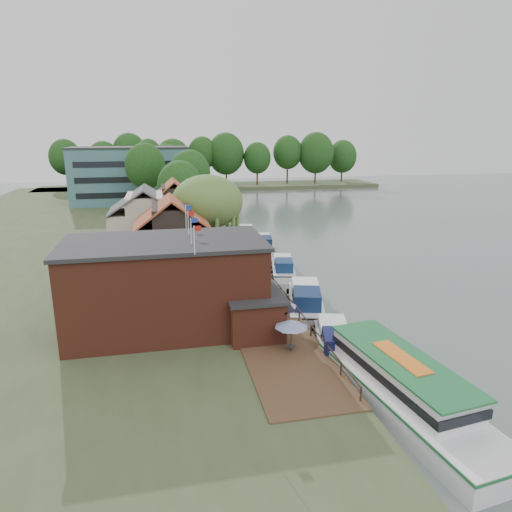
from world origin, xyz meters
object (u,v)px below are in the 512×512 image
umbrella_2 (270,308)px  cottage_c (175,209)px  cruiser_3 (263,242)px  cottage_b (146,221)px  umbrella_5 (250,276)px  cruiser_0 (334,337)px  umbrella_1 (282,314)px  umbrella_4 (252,281)px  cruiser_1 (306,297)px  willow (208,218)px  umbrella_0 (291,335)px  umbrella_3 (262,291)px  tour_boat (407,387)px  cruiser_4 (245,232)px  cruiser_2 (283,265)px  swan (382,390)px  pub (192,283)px  hotel_block (131,175)px  cottage_a (172,236)px

umbrella_2 → cottage_c: bearing=100.2°
cruiser_3 → cottage_b: bearing=-164.9°
umbrella_5 → cruiser_3: (5.54, 18.57, -1.11)m
cruiser_3 → cruiser_0: bearing=-83.5°
cottage_b → cruiser_0: cottage_b is taller
cottage_c → umbrella_1: bearing=-79.2°
umbrella_4 → cruiser_1: size_ratio=0.23×
umbrella_4 → umbrella_2: bearing=-89.7°
willow → umbrella_4: willow is taller
umbrella_0 → cottage_c: bearing=99.2°
cottage_c → cruiser_0: cottage_c is taller
umbrella_1 → umbrella_3: size_ratio=0.99×
umbrella_1 → umbrella_5: 10.10m
cruiser_0 → tour_boat: tour_boat is taller
cruiser_4 → tour_boat: (0.92, -47.33, 0.55)m
cruiser_2 → tour_boat: (-0.12, -28.19, 0.56)m
umbrella_5 → cruiser_4: bearing=80.6°
swan → tour_boat: bearing=-79.6°
pub → tour_boat: pub is taller
umbrella_2 → hotel_block: bearing=101.2°
pub → cruiser_4: size_ratio=2.20×
swan → umbrella_1: bearing=116.2°
cottage_b → cruiser_0: size_ratio=1.04×
cottage_c → swan: cottage_c is taller
willow → tour_boat: size_ratio=0.69×
hotel_block → cruiser_0: size_ratio=2.76×
cottage_c → hotel_block: bearing=102.2°
cottage_a → willow: (4.50, 5.00, 0.96)m
umbrella_2 → swan: umbrella_2 is taller
umbrella_2 → umbrella_0: bearing=-87.3°
cottage_b → hotel_block: bearing=95.0°
cottage_c → tour_boat: 48.56m
pub → umbrella_0: size_ratio=8.34×
pub → tour_boat: 17.71m
cottage_b → cruiser_4: 17.90m
cruiser_0 → cruiser_1: size_ratio=0.86×
cottage_b → umbrella_0: cottage_b is taller
hotel_block → cottage_c: size_ratio=2.99×
cruiser_3 → cottage_a: bearing=-128.7°
cottage_b → willow: size_ratio=0.92×
swan → cruiser_0: bearing=97.9°
umbrella_5 → tour_boat: (5.27, -21.04, -0.65)m
umbrella_0 → cruiser_2: size_ratio=0.26×
umbrella_5 → cruiser_1: umbrella_5 is taller
umbrella_1 → umbrella_2: 1.51m
umbrella_4 → cruiser_1: 5.48m
umbrella_3 → cruiser_4: size_ratio=0.26×
cottage_a → pub: bearing=-86.2°
willow → swan: (7.74, -30.90, -5.99)m
cottage_b → cruiser_4: bearing=32.3°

